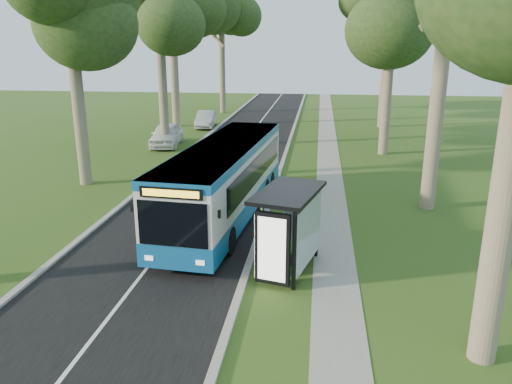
# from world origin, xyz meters

# --- Properties ---
(ground) EXTENTS (120.00, 120.00, 0.00)m
(ground) POSITION_xyz_m (0.00, 0.00, 0.00)
(ground) COLOR #32541A
(ground) RESTS_ON ground
(road) EXTENTS (7.00, 100.00, 0.02)m
(road) POSITION_xyz_m (-3.50, 10.00, 0.01)
(road) COLOR black
(road) RESTS_ON ground
(kerb_east) EXTENTS (0.25, 100.00, 0.12)m
(kerb_east) POSITION_xyz_m (0.00, 10.00, 0.06)
(kerb_east) COLOR #9E9B93
(kerb_east) RESTS_ON ground
(kerb_west) EXTENTS (0.25, 100.00, 0.12)m
(kerb_west) POSITION_xyz_m (-7.00, 10.00, 0.06)
(kerb_west) COLOR #9E9B93
(kerb_west) RESTS_ON ground
(centre_line) EXTENTS (0.12, 100.00, 0.00)m
(centre_line) POSITION_xyz_m (-3.50, 10.00, 0.02)
(centre_line) COLOR white
(centre_line) RESTS_ON road
(footpath) EXTENTS (1.50, 100.00, 0.02)m
(footpath) POSITION_xyz_m (3.00, 10.00, 0.01)
(footpath) COLOR gray
(footpath) RESTS_ON ground
(bus) EXTENTS (3.70, 12.78, 3.34)m
(bus) POSITION_xyz_m (-1.73, 3.38, 1.73)
(bus) COLOR silver
(bus) RESTS_ON ground
(bus_stop_sign) EXTENTS (0.17, 0.36, 2.68)m
(bus_stop_sign) POSITION_xyz_m (0.57, -2.38, 1.66)
(bus_stop_sign) COLOR gray
(bus_stop_sign) RESTS_ON ground
(bus_shelter) EXTENTS (2.55, 3.65, 2.84)m
(bus_shelter) POSITION_xyz_m (1.49, -1.96, 2.02)
(bus_shelter) COLOR black
(bus_shelter) RESTS_ON ground
(litter_bin) EXTENTS (0.55, 0.55, 0.97)m
(litter_bin) POSITION_xyz_m (1.44, 4.32, 0.49)
(litter_bin) COLOR black
(litter_bin) RESTS_ON ground
(car_white) EXTENTS (2.62, 5.23, 1.71)m
(car_white) POSITION_xyz_m (-9.19, 18.88, 0.86)
(car_white) COLOR white
(car_white) RESTS_ON ground
(car_silver) EXTENTS (1.93, 4.59, 1.48)m
(car_silver) POSITION_xyz_m (-8.11, 27.69, 0.74)
(car_silver) COLOR #B1B3B9
(car_silver) RESTS_ON ground
(tree_west_c) EXTENTS (5.20, 5.20, 13.93)m
(tree_west_c) POSITION_xyz_m (-9.00, 18.00, 10.33)
(tree_west_c) COLOR #7A6B56
(tree_west_c) RESTS_ON ground
(tree_west_e) EXTENTS (5.20, 5.20, 13.57)m
(tree_west_e) POSITION_xyz_m (-8.50, 38.00, 10.06)
(tree_west_e) COLOR #7A6B56
(tree_west_e) RESTS_ON ground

